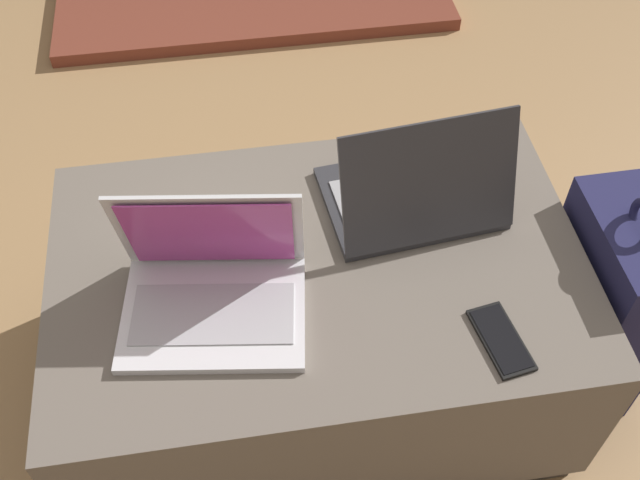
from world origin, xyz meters
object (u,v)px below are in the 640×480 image
Objects in this scene: laptop_far at (416,193)px; backpack at (604,306)px; laptop_near at (212,286)px; cell_phone at (501,340)px.

backpack is (0.40, -0.16, -0.25)m from laptop_far.
laptop_near is at bearing 16.16° from laptop_far.
laptop_far is at bearing 29.89° from laptop_near.
laptop_near is 2.29× the size of cell_phone.
laptop_far reaches higher than cell_phone.
backpack reaches higher than cell_phone.
laptop_near is 0.51m from cell_phone.
laptop_far is 0.64× the size of backpack.
laptop_near is at bearing 152.59° from cell_phone.
laptop_far reaches higher than backpack.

